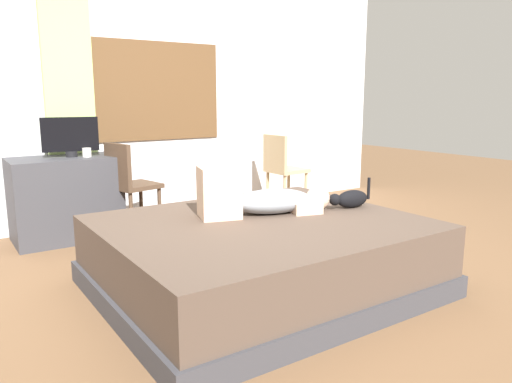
{
  "coord_description": "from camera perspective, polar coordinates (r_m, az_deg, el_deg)",
  "views": [
    {
      "loc": [
        -1.84,
        -2.54,
        1.26
      ],
      "look_at": [
        0.01,
        0.2,
        0.62
      ],
      "focal_mm": 34.23,
      "sensor_mm": 36.0,
      "label": 1
    }
  ],
  "objects": [
    {
      "name": "ground_plane",
      "position": [
        3.38,
        1.77,
        -10.93
      ],
      "size": [
        16.0,
        16.0,
        0.0
      ],
      "primitive_type": "plane",
      "color": "brown"
    },
    {
      "name": "curtain_left",
      "position": [
        4.9,
        -20.98,
        10.57
      ],
      "size": [
        0.44,
        0.06,
        2.58
      ],
      "primitive_type": "cube",
      "color": "#ADCC75",
      "rests_on": "ground"
    },
    {
      "name": "person_lying",
      "position": [
        3.34,
        0.4,
        -0.76
      ],
      "size": [
        0.93,
        0.48,
        0.34
      ],
      "color": "#8C939E",
      "rests_on": "bed"
    },
    {
      "name": "chair_spare",
      "position": [
        5.4,
        3.06,
        2.93
      ],
      "size": [
        0.39,
        0.39,
        0.86
      ],
      "color": "tan",
      "rests_on": "ground"
    },
    {
      "name": "chair_by_desk",
      "position": [
        4.58,
        -14.69,
        1.14
      ],
      "size": [
        0.45,
        0.45,
        0.86
      ],
      "color": "#4C3828",
      "rests_on": "ground"
    },
    {
      "name": "cup",
      "position": [
        4.59,
        -19.16,
        4.34
      ],
      "size": [
        0.08,
        0.08,
        0.08
      ],
      "primitive_type": "cylinder",
      "color": "white",
      "rests_on": "desk"
    },
    {
      "name": "cat",
      "position": [
        3.6,
        10.93,
        -0.84
      ],
      "size": [
        0.36,
        0.14,
        0.21
      ],
      "color": "black",
      "rests_on": "bed"
    },
    {
      "name": "desk",
      "position": [
        4.68,
        -21.34,
        -0.77
      ],
      "size": [
        0.9,
        0.56,
        0.74
      ],
      "color": "#38383D",
      "rests_on": "ground"
    },
    {
      "name": "back_wall_with_window",
      "position": [
        5.23,
        -13.66,
        12.7
      ],
      "size": [
        6.4,
        0.14,
        2.9
      ],
      "color": "silver",
      "rests_on": "ground"
    },
    {
      "name": "tv_monitor",
      "position": [
        4.62,
        -20.89,
        6.05
      ],
      "size": [
        0.48,
        0.1,
        0.35
      ],
      "color": "black",
      "rests_on": "desk"
    },
    {
      "name": "bed",
      "position": [
        3.26,
        0.51,
        -7.45
      ],
      "size": [
        2.02,
        1.72,
        0.47
      ],
      "color": "#38383D",
      "rests_on": "ground"
    }
  ]
}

